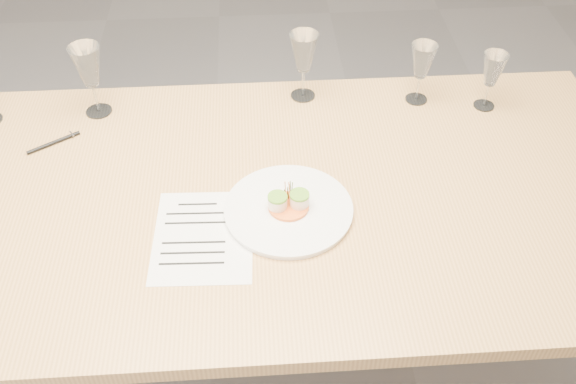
{
  "coord_description": "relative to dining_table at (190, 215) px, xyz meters",
  "views": [
    {
      "loc": [
        0.18,
        -1.19,
        1.88
      ],
      "look_at": [
        0.26,
        -0.05,
        0.8
      ],
      "focal_mm": 40.0,
      "sensor_mm": 36.0,
      "label": 1
    }
  ],
  "objects": [
    {
      "name": "dinner_plate",
      "position": [
        0.26,
        -0.07,
        0.08
      ],
      "size": [
        0.32,
        0.32,
        0.08
      ],
      "rotation": [
        0.0,
        0.0,
        0.11
      ],
      "color": "white",
      "rests_on": "dining_table"
    },
    {
      "name": "wine_glass_2",
      "position": [
        0.33,
        0.42,
        0.21
      ],
      "size": [
        0.08,
        0.08,
        0.21
      ],
      "color": "white",
      "rests_on": "dining_table"
    },
    {
      "name": "dining_table",
      "position": [
        0.0,
        0.0,
        0.0
      ],
      "size": [
        2.4,
        1.0,
        0.75
      ],
      "color": "tan",
      "rests_on": "ground"
    },
    {
      "name": "wine_glass_3",
      "position": [
        0.67,
        0.38,
        0.2
      ],
      "size": [
        0.08,
        0.08,
        0.19
      ],
      "color": "white",
      "rests_on": "dining_table"
    },
    {
      "name": "recipe_sheet",
      "position": [
        0.05,
        -0.14,
        0.07
      ],
      "size": [
        0.25,
        0.31,
        0.0
      ],
      "rotation": [
        0.0,
        0.0,
        -0.04
      ],
      "color": "white",
      "rests_on": "dining_table"
    },
    {
      "name": "wine_glass_1",
      "position": [
        -0.28,
        0.38,
        0.22
      ],
      "size": [
        0.09,
        0.09,
        0.22
      ],
      "color": "white",
      "rests_on": "dining_table"
    },
    {
      "name": "ground",
      "position": [
        0.0,
        0.0,
        -0.68
      ],
      "size": [
        7.0,
        7.0,
        0.0
      ],
      "primitive_type": "plane",
      "color": "slate",
      "rests_on": "ground"
    },
    {
      "name": "ballpoint_pen",
      "position": [
        -0.38,
        0.23,
        0.07
      ],
      "size": [
        0.13,
        0.09,
        0.01
      ],
      "rotation": [
        0.0,
        0.0,
        0.58
      ],
      "color": "black",
      "rests_on": "dining_table"
    },
    {
      "name": "wine_glass_4",
      "position": [
        0.87,
        0.33,
        0.19
      ],
      "size": [
        0.07,
        0.07,
        0.18
      ],
      "color": "white",
      "rests_on": "dining_table"
    }
  ]
}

